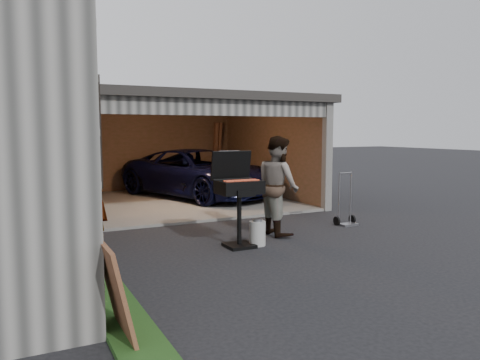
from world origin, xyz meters
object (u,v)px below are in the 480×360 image
object	(u,v)px
hand_truck	(346,215)
bbq_grill	(238,191)
woman	(92,196)
minivan	(198,175)
man	(278,185)
propane_tank	(257,233)
plywood_panel	(115,291)

from	to	relation	value
hand_truck	bbq_grill	bearing A→B (deg)	-168.38
woman	hand_truck	xyz separation A→B (m)	(5.19, -0.30, -0.70)
minivan	man	world-z (taller)	man
bbq_grill	propane_tank	xyz separation A→B (m)	(0.34, -0.08, -0.77)
hand_truck	plywood_panel	bearing A→B (deg)	-149.69
man	plywood_panel	xyz separation A→B (m)	(-3.81, -3.29, -0.48)
propane_tank	woman	bearing A→B (deg)	158.44
plywood_panel	propane_tank	bearing A→B (deg)	41.51
minivan	plywood_panel	distance (m)	9.37
plywood_panel	woman	bearing A→B (deg)	83.98
bbq_grill	hand_truck	size ratio (longest dim) A/B	1.45
woman	man	bearing A→B (deg)	76.67
man	bbq_grill	size ratio (longest dim) A/B	1.15
minivan	man	size ratio (longest dim) A/B	2.65
woman	bbq_grill	bearing A→B (deg)	60.84
man	minivan	bearing A→B (deg)	-1.58
woman	plywood_panel	distance (m)	3.75
minivan	plywood_panel	xyz separation A→B (m)	(-4.15, -8.40, -0.22)
woman	hand_truck	size ratio (longest dim) A/B	1.60
bbq_grill	plywood_panel	size ratio (longest dim) A/B	1.70
bbq_grill	propane_tank	bearing A→B (deg)	-13.34
minivan	hand_truck	xyz separation A→B (m)	(1.42, -5.00, -0.49)
bbq_grill	propane_tank	distance (m)	0.84
minivan	bbq_grill	xyz separation A→B (m)	(-1.48, -5.66, 0.28)
woman	propane_tank	xyz separation A→B (m)	(2.62, -1.04, -0.70)
minivan	plywood_panel	bearing A→B (deg)	-136.24
bbq_grill	plywood_panel	world-z (taller)	bbq_grill
bbq_grill	plywood_panel	xyz separation A→B (m)	(-2.67, -2.74, -0.50)
propane_tank	hand_truck	distance (m)	2.67
propane_tank	plywood_panel	size ratio (longest dim) A/B	0.44
minivan	hand_truck	world-z (taller)	minivan
bbq_grill	propane_tank	world-z (taller)	bbq_grill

